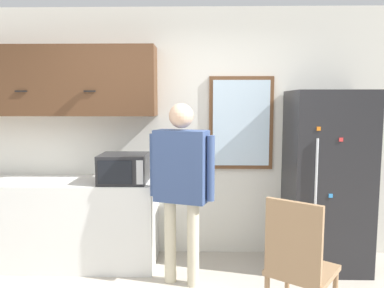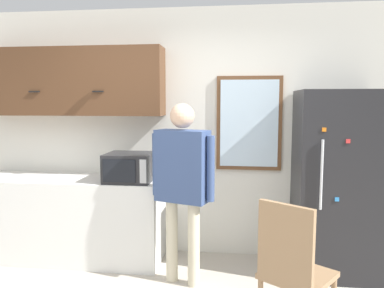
# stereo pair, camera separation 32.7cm
# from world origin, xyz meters

# --- Properties ---
(back_wall) EXTENTS (6.00, 0.06, 2.70)m
(back_wall) POSITION_xyz_m (0.00, 1.88, 1.35)
(back_wall) COLOR silver
(back_wall) RESTS_ON ground_plane
(counter) EXTENTS (1.99, 0.64, 0.89)m
(counter) POSITION_xyz_m (-1.20, 1.53, 0.44)
(counter) COLOR silver
(counter) RESTS_ON ground_plane
(upper_cabinets) EXTENTS (1.99, 0.33, 0.72)m
(upper_cabinets) POSITION_xyz_m (-1.20, 1.69, 1.91)
(upper_cabinets) COLOR #51331E
(microwave) EXTENTS (0.47, 0.43, 0.29)m
(microwave) POSITION_xyz_m (-0.51, 1.44, 1.03)
(microwave) COLOR #232326
(microwave) RESTS_ON counter
(person) EXTENTS (0.60, 0.36, 1.68)m
(person) POSITION_xyz_m (0.09, 1.11, 1.03)
(person) COLOR beige
(person) RESTS_ON ground_plane
(refrigerator) EXTENTS (0.77, 0.68, 1.81)m
(refrigerator) POSITION_xyz_m (1.54, 1.52, 0.90)
(refrigerator) COLOR #232326
(refrigerator) RESTS_ON ground_plane
(chair) EXTENTS (0.63, 0.63, 1.00)m
(chair) POSITION_xyz_m (0.98, 0.43, 0.53)
(chair) COLOR #997551
(chair) RESTS_ON ground_plane
(window) EXTENTS (0.69, 0.05, 1.01)m
(window) POSITION_xyz_m (0.70, 1.84, 1.47)
(window) COLOR brown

